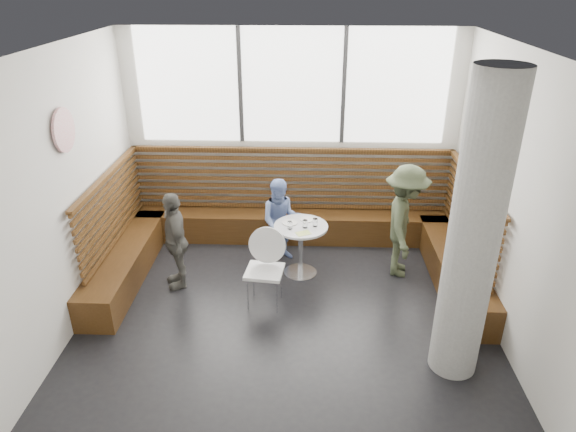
{
  "coord_description": "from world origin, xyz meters",
  "views": [
    {
      "loc": [
        0.23,
        -5.02,
        3.9
      ],
      "look_at": [
        0.0,
        1.0,
        1.0
      ],
      "focal_mm": 32.0,
      "sensor_mm": 36.0,
      "label": 1
    }
  ],
  "objects_px": {
    "concrete_column": "(474,235)",
    "cafe_chair": "(265,261)",
    "adult_man": "(404,222)",
    "child_left": "(175,240)",
    "child_back": "(281,220)",
    "cafe_table": "(301,239)"
  },
  "relations": [
    {
      "from": "cafe_table",
      "to": "cafe_chair",
      "type": "xyz_separation_m",
      "value": [
        -0.44,
        -0.68,
        0.04
      ]
    },
    {
      "from": "concrete_column",
      "to": "child_back",
      "type": "height_order",
      "value": "concrete_column"
    },
    {
      "from": "concrete_column",
      "to": "adult_man",
      "type": "distance_m",
      "value": 2.08
    },
    {
      "from": "cafe_table",
      "to": "child_back",
      "type": "distance_m",
      "value": 0.52
    },
    {
      "from": "cafe_table",
      "to": "child_back",
      "type": "height_order",
      "value": "child_back"
    },
    {
      "from": "child_back",
      "to": "child_left",
      "type": "bearing_deg",
      "value": -154.79
    },
    {
      "from": "concrete_column",
      "to": "child_left",
      "type": "distance_m",
      "value": 3.76
    },
    {
      "from": "child_left",
      "to": "cafe_table",
      "type": "bearing_deg",
      "value": 80.63
    },
    {
      "from": "child_left",
      "to": "concrete_column",
      "type": "bearing_deg",
      "value": 45.5
    },
    {
      "from": "adult_man",
      "to": "child_left",
      "type": "relative_size",
      "value": 1.18
    },
    {
      "from": "cafe_chair",
      "to": "adult_man",
      "type": "height_order",
      "value": "adult_man"
    },
    {
      "from": "concrete_column",
      "to": "cafe_table",
      "type": "distance_m",
      "value": 2.68
    },
    {
      "from": "cafe_chair",
      "to": "child_back",
      "type": "height_order",
      "value": "child_back"
    },
    {
      "from": "child_left",
      "to": "cafe_chair",
      "type": "bearing_deg",
      "value": 53.22
    },
    {
      "from": "cafe_table",
      "to": "child_left",
      "type": "bearing_deg",
      "value": -168.75
    },
    {
      "from": "child_back",
      "to": "concrete_column",
      "type": "bearing_deg",
      "value": -52.3
    },
    {
      "from": "concrete_column",
      "to": "cafe_chair",
      "type": "xyz_separation_m",
      "value": [
        -2.12,
        1.13,
        -1.01
      ]
    },
    {
      "from": "adult_man",
      "to": "child_left",
      "type": "distance_m",
      "value": 3.09
    },
    {
      "from": "cafe_chair",
      "to": "concrete_column",
      "type": "bearing_deg",
      "value": -20.94
    },
    {
      "from": "cafe_table",
      "to": "cafe_chair",
      "type": "relative_size",
      "value": 0.76
    },
    {
      "from": "concrete_column",
      "to": "cafe_chair",
      "type": "distance_m",
      "value": 2.61
    },
    {
      "from": "concrete_column",
      "to": "adult_man",
      "type": "height_order",
      "value": "concrete_column"
    }
  ]
}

